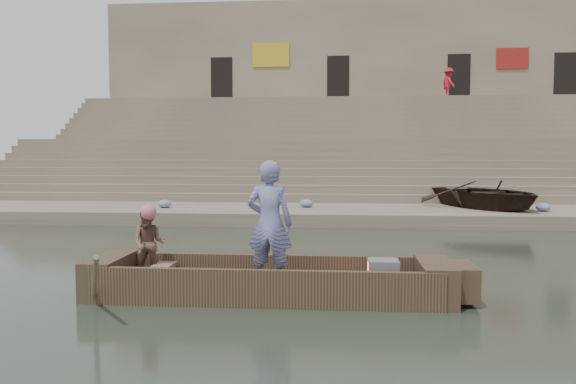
# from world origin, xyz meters

# --- Properties ---
(ground) EXTENTS (120.00, 120.00, 0.00)m
(ground) POSITION_xyz_m (0.00, 0.00, 0.00)
(ground) COLOR #273125
(ground) RESTS_ON ground
(lower_landing) EXTENTS (32.00, 4.00, 0.40)m
(lower_landing) POSITION_xyz_m (0.00, 8.00, 0.20)
(lower_landing) COLOR gray
(lower_landing) RESTS_ON ground
(mid_landing) EXTENTS (32.00, 3.00, 2.80)m
(mid_landing) POSITION_xyz_m (0.00, 15.50, 1.40)
(mid_landing) COLOR gray
(mid_landing) RESTS_ON ground
(upper_landing) EXTENTS (32.00, 3.00, 5.20)m
(upper_landing) POSITION_xyz_m (0.00, 22.50, 2.60)
(upper_landing) COLOR gray
(upper_landing) RESTS_ON ground
(ghat_steps) EXTENTS (32.00, 11.00, 5.20)m
(ghat_steps) POSITION_xyz_m (0.00, 17.19, 1.80)
(ghat_steps) COLOR gray
(ghat_steps) RESTS_ON ground
(building_wall) EXTENTS (32.00, 5.07, 11.20)m
(building_wall) POSITION_xyz_m (0.00, 26.50, 5.60)
(building_wall) COLOR tan
(building_wall) RESTS_ON ground
(main_rowboat) EXTENTS (5.00, 1.30, 0.22)m
(main_rowboat) POSITION_xyz_m (-2.98, -2.25, 0.11)
(main_rowboat) COLOR brown
(main_rowboat) RESTS_ON ground
(rowboat_trim) EXTENTS (6.04, 2.63, 1.80)m
(rowboat_trim) POSITION_xyz_m (-2.77, -2.26, 0.31)
(rowboat_trim) COLOR brown
(rowboat_trim) RESTS_ON ground
(standing_man) EXTENTS (0.75, 0.54, 1.92)m
(standing_man) POSITION_xyz_m (-2.93, -2.43, 1.18)
(standing_man) COLOR navy
(standing_man) RESTS_ON main_rowboat
(rowing_man) EXTENTS (0.58, 0.46, 1.13)m
(rowing_man) POSITION_xyz_m (-4.93, -2.06, 0.79)
(rowing_man) COLOR #236948
(rowing_man) RESTS_ON main_rowboat
(television) EXTENTS (0.46, 0.42, 0.40)m
(television) POSITION_xyz_m (-1.22, -2.25, 0.42)
(television) COLOR slate
(television) RESTS_ON main_rowboat
(beached_rowboat) EXTENTS (4.79, 5.36, 0.92)m
(beached_rowboat) POSITION_xyz_m (2.95, 8.55, 0.86)
(beached_rowboat) COLOR #2D2116
(beached_rowboat) RESTS_ON lower_landing
(pedestrian) EXTENTS (0.93, 1.22, 1.67)m
(pedestrian) POSITION_xyz_m (4.11, 22.20, 6.03)
(pedestrian) COLOR #B51E2C
(pedestrian) RESTS_ON upper_landing
(cloth_bundles) EXTENTS (15.54, 1.67, 0.26)m
(cloth_bundles) POSITION_xyz_m (0.31, 8.09, 0.53)
(cloth_bundles) COLOR #3F5999
(cloth_bundles) RESTS_ON lower_landing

